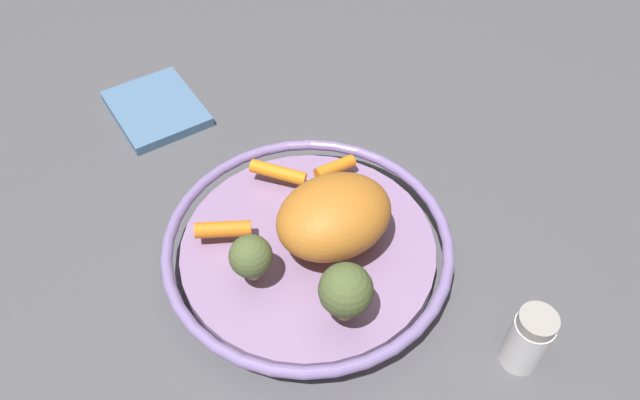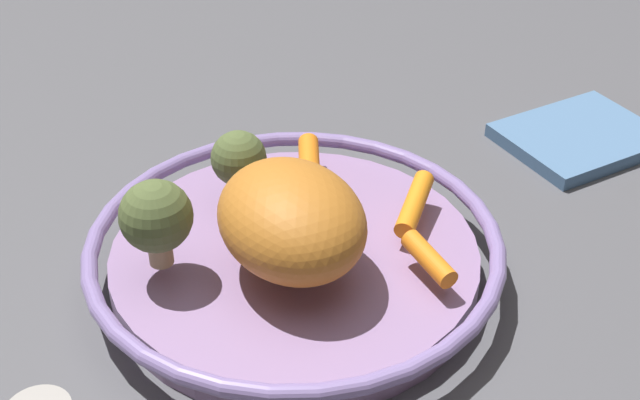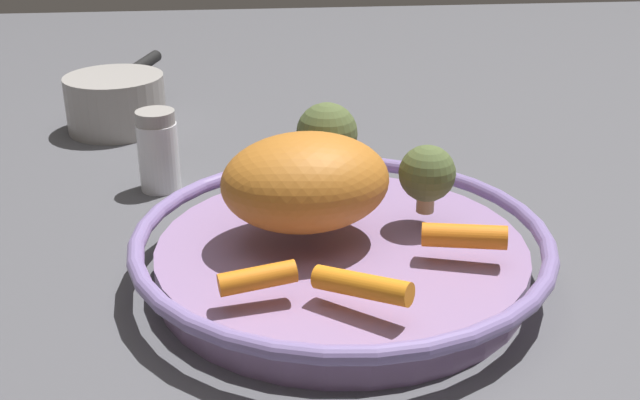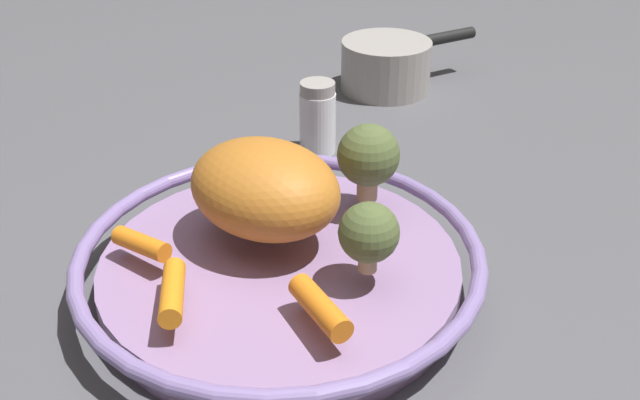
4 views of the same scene
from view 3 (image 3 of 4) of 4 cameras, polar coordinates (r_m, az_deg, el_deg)
The scene contains 10 objects.
ground_plane at distance 0.63m, azimuth 1.55°, elevation -5.65°, with size 2.38×2.38×0.00m, color #4C4C51.
serving_bowl at distance 0.62m, azimuth 1.57°, elevation -3.82°, with size 0.33×0.33×0.04m.
roast_chicken_piece at distance 0.60m, azimuth -1.07°, elevation 1.35°, with size 0.13×0.11×0.07m, color #BC6D24.
baby_carrot_near_rim at distance 0.53m, azimuth -4.59°, elevation -5.71°, with size 0.02×0.02×0.05m, color orange.
baby_carrot_left at distance 0.59m, azimuth 10.52°, elevation -2.62°, with size 0.02×0.02×0.06m, color orange.
baby_carrot_back at distance 0.52m, azimuth 3.01°, elevation -6.26°, with size 0.02×0.02×0.07m, color orange.
broccoli_floret_mid at distance 0.64m, azimuth 7.84°, elevation 1.88°, with size 0.05×0.05×0.06m.
broccoli_floret_edge at distance 0.69m, azimuth 0.87°, elevation 4.82°, with size 0.05×0.05×0.07m.
salt_shaker at distance 0.80m, azimuth -11.75°, elevation 3.53°, with size 0.04×0.04×0.08m.
saucepan at distance 0.99m, azimuth -14.66°, elevation 6.96°, with size 0.20×0.12×0.07m.
Camera 3 is at (-0.55, 0.07, 0.31)m, focal length 43.73 mm.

